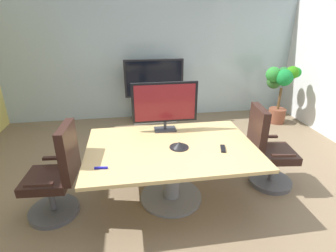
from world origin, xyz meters
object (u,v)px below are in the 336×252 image
office_chair_left (57,179)px  wall_display_unit (154,101)px  potted_plant (281,85)px  remote_control (223,149)px  conference_phone (179,145)px  conference_table (171,159)px  office_chair_right (268,154)px  tv_monitor (165,104)px

office_chair_left → wall_display_unit: wall_display_unit is taller
office_chair_left → potted_plant: bearing=123.6°
office_chair_left → remote_control: bearing=91.5°
conference_phone → conference_table: bearing=153.9°
conference_table → conference_phone: (0.08, -0.04, 0.20)m
office_chair_left → conference_phone: office_chair_left is taller
wall_display_unit → conference_phone: bearing=-89.9°
wall_display_unit → remote_control: size_ratio=7.71×
conference_table → wall_display_unit: 2.62m
office_chair_right → potted_plant: size_ratio=0.90×
office_chair_left → wall_display_unit: (1.37, 2.69, -0.01)m
office_chair_left → potted_plant: (3.88, 2.20, 0.35)m
conference_table → tv_monitor: 0.72m
office_chair_left → tv_monitor: bearing=117.6°
office_chair_right → conference_phone: (-1.21, -0.15, 0.30)m
tv_monitor → conference_phone: size_ratio=3.82×
conference_table → wall_display_unit: bearing=88.3°
office_chair_left → tv_monitor: 1.53m
office_chair_left → remote_control: 1.87m
tv_monitor → remote_control: size_ratio=4.94×
conference_phone → remote_control: 0.50m
conference_table → office_chair_left: bearing=-176.7°
conference_table → office_chair_right: office_chair_right is taller
conference_table → remote_control: (0.56, -0.16, 0.18)m
tv_monitor → office_chair_right: bearing=-16.3°
wall_display_unit → remote_control: 2.83m
tv_monitor → potted_plant: 3.08m
conference_phone → wall_display_unit: bearing=90.1°
potted_plant → remote_control: size_ratio=7.11×
conference_table → tv_monitor: tv_monitor is taller
wall_display_unit → conference_table: bearing=-91.7°
office_chair_right → remote_control: 0.82m
potted_plant → remote_control: 3.05m
conference_phone → office_chair_left: bearing=-178.5°
conference_table → remote_control: 0.61m
office_chair_left → tv_monitor: tv_monitor is taller
office_chair_right → conference_phone: office_chair_right is taller
conference_table → office_chair_left: size_ratio=1.77×
office_chair_right → remote_control: bearing=117.4°
office_chair_right → wall_display_unit: (-1.21, 2.51, -0.01)m
office_chair_left → potted_plant: size_ratio=0.90×
office_chair_right → wall_display_unit: bearing=33.0°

